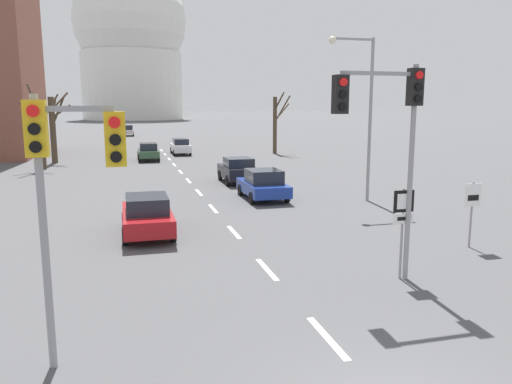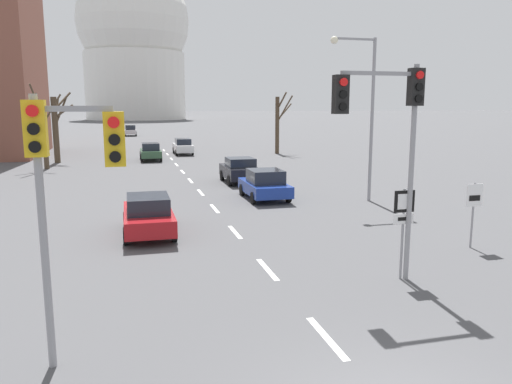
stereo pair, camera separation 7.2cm
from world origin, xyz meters
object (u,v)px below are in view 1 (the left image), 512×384
traffic_signal_near_left (66,165)px  sedan_near_left (128,131)px  speed_limit_sign (472,204)px  sedan_far_right (181,146)px  street_lamp_right (363,102)px  sedan_near_right (148,152)px  sedan_mid_centre (238,170)px  sedan_far_left (147,215)px  route_sign_post (403,218)px  sedan_distant_centre (263,184)px  traffic_signal_near_right (390,119)px

traffic_signal_near_left → sedan_near_left: traffic_signal_near_left is taller
speed_limit_sign → sedan_far_right: bearing=99.4°
street_lamp_right → sedan_near_right: bearing=113.1°
sedan_mid_centre → sedan_far_left: bearing=-117.9°
route_sign_post → sedan_near_right: bearing=99.1°
route_sign_post → sedan_near_left: route_sign_post is taller
street_lamp_right → sedan_far_left: (-10.60, -4.01, -4.16)m
sedan_near_left → sedan_mid_centre: sedan_near_left is taller
speed_limit_sign → sedan_near_left: speed_limit_sign is taller
route_sign_post → sedan_far_left: bearing=134.5°
sedan_far_left → sedan_near_left: bearing=90.0°
sedan_distant_centre → traffic_signal_near_left: bearing=-117.4°
speed_limit_sign → sedan_far_right: 35.59m
traffic_signal_near_right → sedan_far_left: bearing=131.6°
traffic_signal_near_right → street_lamp_right: (4.64, 10.73, 0.51)m
speed_limit_sign → sedan_far_left: size_ratio=0.54×
sedan_mid_centre → speed_limit_sign: bearing=-74.6°
traffic_signal_near_left → sedan_far_left: 9.88m
sedan_mid_centre → sedan_far_right: sedan_mid_centre is taller
sedan_mid_centre → traffic_signal_near_right: bearing=-90.3°
traffic_signal_near_left → sedan_far_left: bearing=79.6°
traffic_signal_near_left → sedan_far_left: size_ratio=1.19×
speed_limit_sign → sedan_far_left: speed_limit_sign is taller
sedan_near_left → sedan_far_right: (4.65, -32.07, -0.05)m
sedan_near_left → sedan_mid_centre: (6.05, -51.23, -0.03)m
traffic_signal_near_right → sedan_far_right: (-1.30, 37.31, -3.62)m
sedan_near_right → sedan_near_left: bearing=92.0°
sedan_near_left → sedan_near_right: 36.99m
traffic_signal_near_right → sedan_near_left: bearing=94.9°
traffic_signal_near_right → traffic_signal_near_left: size_ratio=1.17×
sedan_far_right → sedan_distant_centre: size_ratio=1.14×
sedan_near_left → sedan_far_right: 32.40m
street_lamp_right → speed_limit_sign: bearing=-91.0°
street_lamp_right → sedan_near_right: street_lamp_right is taller
speed_limit_sign → route_sign_post: bearing=-151.2°
traffic_signal_near_left → sedan_distant_centre: bearing=62.6°
sedan_far_left → sedan_distant_centre: 8.38m
sedan_near_right → sedan_distant_centre: bearing=-76.6°
route_sign_post → sedan_mid_centre: route_sign_post is taller
sedan_near_left → sedan_far_left: bearing=-90.0°
sedan_mid_centre → street_lamp_right: bearing=-58.6°
route_sign_post → speed_limit_sign: (3.91, 2.15, -0.23)m
street_lamp_right → sedan_near_left: 59.74m
sedan_far_right → street_lamp_right: bearing=-77.4°
street_lamp_right → sedan_distant_centre: bearing=158.8°
sedan_far_left → traffic_signal_near_left: bearing=-100.4°
traffic_signal_near_right → sedan_mid_centre: 18.51m
street_lamp_right → sedan_near_right: 23.95m
speed_limit_sign → traffic_signal_near_right: bearing=-153.8°
traffic_signal_near_right → sedan_near_left: traffic_signal_near_right is taller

